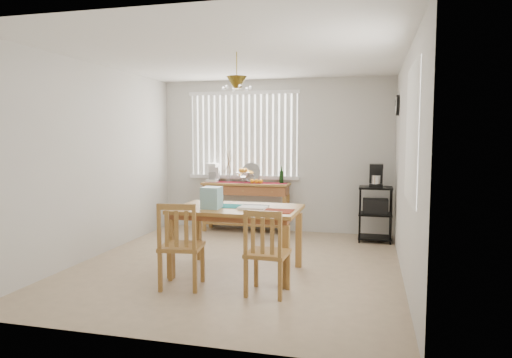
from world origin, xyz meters
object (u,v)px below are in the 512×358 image
(dining_table, at_px, (237,215))
(sideboard, at_px, (246,195))
(chair_right, at_px, (267,253))
(wire_cart, at_px, (375,209))
(chair_left, at_px, (181,246))
(cart_items, at_px, (376,176))

(dining_table, bearing_deg, sideboard, 102.69)
(dining_table, bearing_deg, chair_right, -53.17)
(wire_cart, distance_m, dining_table, 2.65)
(sideboard, relative_size, chair_right, 1.66)
(dining_table, relative_size, chair_left, 1.59)
(wire_cart, height_order, cart_items, cart_items)
(wire_cart, bearing_deg, dining_table, -127.60)
(wire_cart, height_order, dining_table, wire_cart)
(chair_right, bearing_deg, chair_left, -179.20)
(sideboard, relative_size, chair_left, 1.60)
(chair_right, bearing_deg, cart_items, 68.49)
(chair_left, relative_size, chair_right, 1.04)
(cart_items, relative_size, dining_table, 0.24)
(wire_cart, height_order, chair_left, chair_left)
(sideboard, bearing_deg, dining_table, -77.31)
(cart_items, bearing_deg, chair_right, -111.51)
(cart_items, bearing_deg, dining_table, -127.48)
(sideboard, bearing_deg, wire_cart, -6.19)
(chair_left, distance_m, chair_right, 0.94)
(sideboard, bearing_deg, cart_items, -5.95)
(dining_table, distance_m, chair_right, 0.90)
(dining_table, bearing_deg, cart_items, 52.52)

